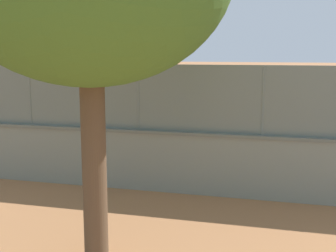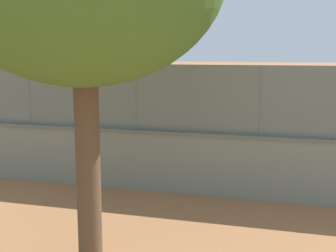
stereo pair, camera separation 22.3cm
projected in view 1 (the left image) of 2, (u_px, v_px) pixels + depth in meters
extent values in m
plane|color=#A36B42|center=(178.00, 125.00, 22.04)|extent=(260.00, 260.00, 0.00)
cube|color=gray|center=(33.00, 153.00, 12.58)|extent=(32.20, 1.63, 1.52)
cube|color=slate|center=(32.00, 126.00, 12.44)|extent=(32.20, 1.69, 0.08)
cube|color=slate|center=(30.00, 94.00, 12.30)|extent=(31.54, 1.26, 1.69)
cylinder|color=slate|center=(263.00, 100.00, 10.72)|extent=(0.07, 0.07, 1.69)
cylinder|color=slate|center=(139.00, 97.00, 11.51)|extent=(0.07, 0.07, 1.69)
cylinder|color=slate|center=(30.00, 94.00, 12.30)|extent=(0.07, 0.07, 1.69)
cylinder|color=navy|center=(107.00, 150.00, 14.66)|extent=(0.21, 0.21, 0.79)
cylinder|color=navy|center=(106.00, 149.00, 14.85)|extent=(0.21, 0.21, 0.79)
cylinder|color=#D14C42|center=(106.00, 129.00, 14.64)|extent=(0.47, 0.47, 0.58)
cylinder|color=tan|center=(109.00, 127.00, 14.35)|extent=(0.51, 0.39, 0.17)
cylinder|color=tan|center=(113.00, 124.00, 14.99)|extent=(0.51, 0.39, 0.17)
sphere|color=tan|center=(106.00, 117.00, 14.58)|extent=(0.22, 0.22, 0.22)
cylinder|color=navy|center=(106.00, 114.00, 14.56)|extent=(0.33, 0.33, 0.05)
cylinder|color=black|center=(119.00, 124.00, 15.05)|extent=(0.27, 0.20, 0.04)
ellipsoid|color=#333338|center=(125.00, 123.00, 15.11)|extent=(0.27, 0.19, 0.24)
cylinder|color=#591919|center=(261.00, 153.00, 14.43)|extent=(0.19, 0.19, 0.74)
cylinder|color=#591919|center=(267.00, 153.00, 14.43)|extent=(0.19, 0.19, 0.74)
cylinder|color=beige|center=(265.00, 133.00, 14.32)|extent=(0.42, 0.42, 0.54)
cylinder|color=#D8AD84|center=(257.00, 130.00, 14.26)|extent=(0.23, 0.52, 0.16)
cylinder|color=#D8AD84|center=(276.00, 132.00, 14.00)|extent=(0.23, 0.52, 0.16)
sphere|color=#D8AD84|center=(265.00, 122.00, 14.26)|extent=(0.21, 0.21, 0.21)
cylinder|color=red|center=(266.00, 119.00, 14.24)|extent=(0.27, 0.27, 0.05)
cylinder|color=black|center=(277.00, 133.00, 13.83)|extent=(0.12, 0.30, 0.04)
ellipsoid|color=#333338|center=(279.00, 134.00, 13.61)|extent=(0.11, 0.30, 0.24)
cylinder|color=black|center=(259.00, 122.00, 20.27)|extent=(0.21, 0.21, 0.82)
cylinder|color=black|center=(261.00, 122.00, 20.39)|extent=(0.21, 0.21, 0.82)
cylinder|color=white|center=(261.00, 107.00, 20.21)|extent=(0.47, 0.47, 0.60)
cylinder|color=#D8AD84|center=(257.00, 105.00, 19.96)|extent=(0.53, 0.39, 0.17)
cylinder|color=#D8AD84|center=(270.00, 104.00, 20.16)|extent=(0.53, 0.39, 0.17)
sphere|color=#D8AD84|center=(261.00, 98.00, 20.14)|extent=(0.23, 0.23, 0.23)
cylinder|color=black|center=(261.00, 96.00, 20.13)|extent=(0.34, 0.34, 0.05)
sphere|color=white|center=(42.00, 126.00, 12.50)|extent=(0.19, 0.19, 0.19)
cylinder|color=brown|center=(94.00, 158.00, 7.66)|extent=(0.43, 0.43, 3.62)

